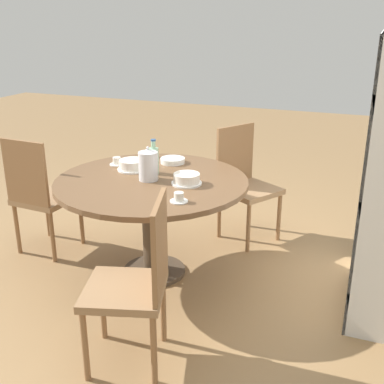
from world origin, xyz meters
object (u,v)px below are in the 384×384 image
(cake_main, at_px, (132,165))
(cup_b, at_px, (117,162))
(cup_c, at_px, (179,198))
(cup_a, at_px, (149,154))
(chair_b, at_px, (137,280))
(cake_second, at_px, (187,179))
(water_bottle, at_px, (154,160))
(chair_c, at_px, (245,181))
(chair_a, at_px, (40,193))
(coffee_pot, at_px, (148,165))
(bookshelf, at_px, (383,184))

(cake_main, xyz_separation_m, cup_b, (-0.07, -0.17, -0.01))
(cup_c, bearing_deg, cup_a, -143.49)
(chair_b, xyz_separation_m, cake_main, (-1.06, -0.58, 0.27))
(cake_second, bearing_deg, chair_b, 5.31)
(water_bottle, xyz_separation_m, cake_second, (0.13, 0.31, -0.07))
(cup_c, bearing_deg, chair_c, 175.64)
(cake_main, bearing_deg, cup_a, -173.48)
(chair_a, height_order, coffee_pot, coffee_pot)
(cup_c, bearing_deg, cake_main, -129.30)
(cup_a, bearing_deg, bookshelf, 81.17)
(chair_a, relative_size, water_bottle, 3.79)
(cake_second, relative_size, cup_a, 1.86)
(cup_b, bearing_deg, chair_c, 127.86)
(cup_c, bearing_deg, chair_b, 0.35)
(cup_a, bearing_deg, water_bottle, 31.09)
(chair_c, bearing_deg, bookshelf, -90.17)
(chair_a, bearing_deg, cup_c, 169.97)
(cake_main, height_order, cup_a, cake_main)
(chair_c, bearing_deg, chair_b, -152.08)
(bookshelf, relative_size, coffee_pot, 7.19)
(cup_c, bearing_deg, coffee_pot, -130.63)
(chair_a, relative_size, cup_a, 8.53)
(coffee_pot, relative_size, cup_a, 2.14)
(coffee_pot, distance_m, water_bottle, 0.15)
(chair_c, relative_size, cake_main, 4.34)
(cake_second, bearing_deg, water_bottle, -112.77)
(cake_main, bearing_deg, chair_c, 137.36)
(chair_a, height_order, water_bottle, water_bottle)
(bookshelf, height_order, cake_main, bookshelf)
(chair_c, xyz_separation_m, cake_second, (0.87, -0.17, 0.27))
(coffee_pot, height_order, water_bottle, water_bottle)
(chair_c, relative_size, water_bottle, 3.79)
(chair_a, distance_m, chair_c, 1.67)
(coffee_pot, bearing_deg, cup_b, -121.02)
(bookshelf, height_order, cup_c, bookshelf)
(chair_b, bearing_deg, cake_main, -168.29)
(chair_a, relative_size, bookshelf, 0.55)
(chair_a, distance_m, bookshelf, 2.51)
(chair_a, height_order, bookshelf, bookshelf)
(bookshelf, xyz_separation_m, cake_main, (0.09, -1.74, -0.05))
(cup_c, bearing_deg, cup_b, -125.96)
(coffee_pot, bearing_deg, cup_c, 49.37)
(cake_main, distance_m, cup_b, 0.19)
(cup_a, bearing_deg, cup_c, 36.51)
(chair_b, xyz_separation_m, cake_second, (-0.92, -0.09, 0.27))
(bookshelf, bearing_deg, cup_b, 90.47)
(water_bottle, bearing_deg, cup_a, -148.91)
(water_bottle, distance_m, cake_second, 0.34)
(coffee_pot, xyz_separation_m, cake_main, (-0.16, -0.21, -0.07))
(chair_b, bearing_deg, chair_a, -141.22)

